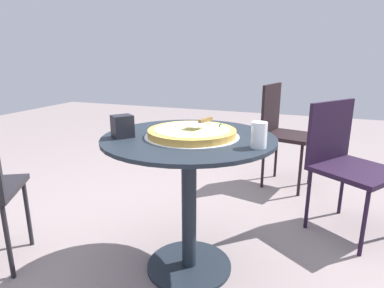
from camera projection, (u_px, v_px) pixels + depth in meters
name	position (u px, v px, depth m)	size (l,w,h in m)	color
ground_plane	(189.00, 267.00, 1.77)	(10.00, 10.00, 0.00)	gray
patio_table	(189.00, 176.00, 1.64)	(0.85, 0.85, 0.73)	#1B222B
pizza_on_tray	(192.00, 133.00, 1.57)	(0.46, 0.46, 0.06)	silver
pizza_server	(200.00, 122.00, 1.60)	(0.10, 0.22, 0.02)	silver
drinking_cup	(259.00, 135.00, 1.37)	(0.07, 0.07, 0.11)	silver
napkin_dispenser	(122.00, 126.00, 1.55)	(0.09, 0.08, 0.11)	black
patio_chair_near	(346.00, 158.00, 2.06)	(0.61, 0.61, 0.83)	black
patio_chair_far	(281.00, 127.00, 2.78)	(0.45, 0.45, 0.88)	black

